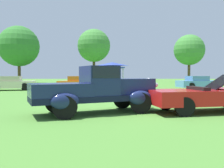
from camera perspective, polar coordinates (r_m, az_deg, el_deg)
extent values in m
plane|color=#4C8433|center=(9.31, 0.40, -6.37)|extent=(120.00, 120.00, 0.00)
cube|color=black|center=(8.75, -3.87, -3.24)|extent=(4.77, 3.18, 0.20)
cube|color=navy|center=(9.28, 4.07, -0.57)|extent=(1.99, 1.68, 0.60)
ellipsoid|color=silver|center=(9.73, 8.59, -0.57)|extent=(0.36, 0.54, 0.68)
cube|color=navy|center=(8.75, -3.11, 0.83)|extent=(1.56, 1.70, 1.04)
cube|color=black|center=(8.75, -3.12, 2.79)|extent=(1.48, 1.69, 0.40)
cube|color=navy|center=(8.36, -12.22, -1.49)|extent=(2.39, 2.09, 0.48)
ellipsoid|color=navy|center=(9.98, 2.47, -2.54)|extent=(0.99, 0.70, 0.52)
ellipsoid|color=navy|center=(8.72, 6.75, -3.27)|extent=(0.99, 0.70, 0.52)
ellipsoid|color=navy|center=(9.09, -13.15, -3.09)|extent=(0.99, 0.70, 0.52)
ellipsoid|color=navy|center=(7.69, -11.07, -4.07)|extent=(0.99, 0.70, 0.52)
sphere|color=silver|center=(10.12, 7.48, 0.01)|extent=(0.18, 0.18, 0.18)
sphere|color=silver|center=(9.39, 10.30, -0.20)|extent=(0.18, 0.18, 0.18)
cylinder|color=black|center=(10.00, 2.47, -3.57)|extent=(0.76, 0.24, 0.76)
cylinder|color=black|center=(8.74, 6.74, -4.44)|extent=(0.76, 0.24, 0.76)
cylinder|color=black|center=(9.11, -13.14, -4.22)|extent=(0.76, 0.24, 0.76)
cylinder|color=black|center=(7.71, -11.06, -5.40)|extent=(0.76, 0.24, 0.76)
cube|color=red|center=(9.71, 21.75, -2.79)|extent=(4.66, 2.54, 0.52)
cube|color=black|center=(9.84, 23.16, -0.29)|extent=(0.30, 1.23, 0.82)
cube|color=black|center=(9.46, 19.63, -1.43)|extent=(0.51, 1.24, 0.28)
cylinder|color=black|center=(9.76, 12.48, -4.07)|extent=(0.66, 0.20, 0.66)
cylinder|color=black|center=(8.38, 16.79, -5.18)|extent=(0.66, 0.20, 0.66)
cube|color=beige|center=(22.66, -22.48, -0.10)|extent=(4.12, 2.37, 0.60)
cube|color=#B3AB8E|center=(22.68, -22.89, 1.16)|extent=(1.94, 1.74, 0.44)
cylinder|color=black|center=(21.71, -19.87, -0.64)|extent=(0.64, 0.22, 0.64)
cube|color=orange|center=(21.44, -7.19, -0.07)|extent=(4.25, 2.39, 0.60)
cube|color=#BB5914|center=(21.47, -7.60, 1.27)|extent=(2.00, 1.75, 0.44)
cylinder|color=black|center=(20.37, -4.61, -0.70)|extent=(0.64, 0.22, 0.64)
cylinder|color=black|center=(21.12, -10.93, -0.62)|extent=(0.64, 0.22, 0.64)
cube|color=#669EDB|center=(23.86, 19.77, 0.06)|extent=(4.13, 2.39, 0.60)
cube|color=#517EAF|center=(23.77, 19.46, 1.26)|extent=(1.95, 1.74, 0.44)
cylinder|color=black|center=(23.85, 23.12, -0.43)|extent=(0.64, 0.22, 0.64)
cylinder|color=black|center=(22.61, 18.25, -0.50)|extent=(0.64, 0.22, 0.64)
cylinder|color=#B7B7BC|center=(28.05, 2.49, 1.60)|extent=(0.05, 0.05, 2.05)
cylinder|color=#B7B7BC|center=(25.65, 2.75, 1.52)|extent=(0.05, 0.05, 2.05)
cylinder|color=#B7B7BC|center=(28.04, -2.42, 1.60)|extent=(0.05, 0.05, 2.05)
cylinder|color=#B7B7BC|center=(25.64, -2.62, 1.52)|extent=(0.05, 0.05, 2.05)
cube|color=#2D429E|center=(26.82, 0.05, 3.86)|extent=(2.67, 2.67, 0.10)
pyramid|color=#2D429E|center=(26.84, 0.05, 4.76)|extent=(2.61, 2.61, 0.38)
cylinder|color=brown|center=(38.68, -21.08, 3.03)|extent=(0.44, 0.44, 3.89)
sphere|color=#337A2D|center=(38.89, -21.16, 8.33)|extent=(6.00, 6.00, 6.00)
cylinder|color=#47331E|center=(40.43, -4.29, 3.67)|extent=(0.44, 0.44, 4.63)
sphere|color=#428938|center=(40.69, -4.31, 9.04)|extent=(5.45, 5.45, 5.45)
cylinder|color=brown|center=(42.55, 17.73, 3.10)|extent=(0.44, 0.44, 4.03)
sphere|color=#428938|center=(42.74, 17.79, 7.68)|extent=(5.10, 5.10, 5.10)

